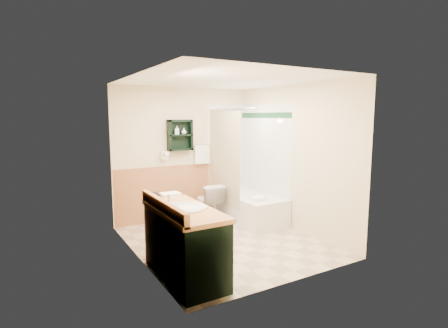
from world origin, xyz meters
TOP-DOWN VIEW (x-y plane):
  - floor at (0.00, 0.00)m, footprint 3.00×3.00m
  - back_wall at (0.00, 1.52)m, footprint 2.60×0.04m
  - left_wall at (-1.32, 0.00)m, footprint 0.04×3.00m
  - right_wall at (1.32, 0.00)m, footprint 0.04×3.00m
  - ceiling at (0.00, 0.00)m, footprint 2.60×3.00m
  - wainscot_left at (-1.29, 0.00)m, footprint 2.98×2.98m
  - wainscot_back at (0.00, 1.49)m, footprint 2.58×2.58m
  - mirror_frame at (-1.27, -0.55)m, footprint 1.30×1.30m
  - mirror_glass at (-1.27, -0.55)m, footprint 1.20×1.20m
  - tile_right at (1.28, 0.75)m, footprint 1.50×1.50m
  - tile_back at (1.03, 1.48)m, footprint 0.95×0.95m
  - tile_accent at (1.27, 0.75)m, footprint 1.50×1.50m
  - wall_shelf at (-0.10, 1.41)m, footprint 0.45×0.15m
  - hair_dryer at (-0.40, 1.43)m, footprint 0.10×0.24m
  - towel_bar at (0.35, 1.45)m, footprint 0.40×0.06m
  - curtain_rod at (0.53, 0.75)m, footprint 0.03×1.60m
  - shower_curtain at (0.53, 0.92)m, footprint 1.05×1.05m
  - vanity at (-0.99, -0.77)m, footprint 0.59×1.31m
  - bathtub at (0.93, 0.73)m, footprint 0.72×1.50m
  - toilet at (0.29, 1.08)m, footprint 0.42×0.71m
  - counter_towel at (-0.89, -0.10)m, footprint 0.25×0.19m
  - vanity_book at (-1.16, 0.05)m, footprint 0.17×0.04m
  - tub_towel at (0.79, 0.25)m, footprint 0.23×0.19m
  - soap_bottle_a at (-0.16, 1.40)m, footprint 0.13×0.17m
  - soap_bottle_b at (-0.03, 1.40)m, footprint 0.12×0.13m

SIDE VIEW (x-z plane):
  - floor at x=0.00m, z-range 0.00..0.00m
  - bathtub at x=0.93m, z-range 0.00..0.48m
  - toilet at x=0.29m, z-range 0.00..0.68m
  - vanity at x=-0.99m, z-range 0.00..0.83m
  - wainscot_left at x=-1.29m, z-range 0.00..1.00m
  - wainscot_back at x=0.00m, z-range 0.00..1.00m
  - tub_towel at x=0.79m, z-range 0.48..0.55m
  - counter_towel at x=-0.89m, z-range 0.83..0.87m
  - vanity_book at x=-1.16m, z-range 0.83..1.05m
  - tile_right at x=1.28m, z-range 0.00..2.10m
  - tile_back at x=1.03m, z-range 0.00..2.10m
  - shower_curtain at x=0.53m, z-range 0.30..2.00m
  - back_wall at x=0.00m, z-range 0.00..2.40m
  - left_wall at x=-1.32m, z-range 0.00..2.40m
  - right_wall at x=1.32m, z-range 0.00..2.40m
  - hair_dryer at x=-0.40m, z-range 1.11..1.29m
  - towel_bar at x=0.35m, z-range 1.15..1.55m
  - mirror_frame at x=-1.27m, z-range 1.00..2.00m
  - mirror_glass at x=-1.27m, z-range 1.05..1.95m
  - wall_shelf at x=-0.10m, z-range 1.27..1.83m
  - soap_bottle_a at x=-0.16m, z-range 1.56..1.64m
  - soap_bottle_b at x=-0.03m, z-range 1.56..1.65m
  - tile_accent at x=1.27m, z-range 1.85..1.95m
  - curtain_rod at x=0.53m, z-range 1.98..2.02m
  - ceiling at x=0.00m, z-range 2.40..2.44m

